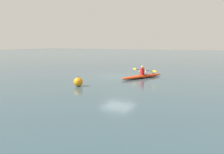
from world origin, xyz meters
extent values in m
plane|color=#334C56|center=(0.00, 0.00, 0.00)|extent=(160.00, 160.00, 0.00)
ellipsoid|color=red|center=(-1.95, -0.31, 0.13)|extent=(2.28, 4.26, 0.27)
torus|color=black|center=(-1.98, -0.39, 0.25)|extent=(0.71, 0.71, 0.04)
cylinder|color=black|center=(-2.47, -1.52, 0.26)|extent=(0.18, 0.18, 0.02)
cylinder|color=red|center=(-1.95, -0.31, 0.52)|extent=(0.33, 0.33, 0.49)
sphere|color=tan|center=(-1.95, -0.31, 0.87)|extent=(0.21, 0.21, 0.21)
cylinder|color=black|center=(-2.02, -0.49, 0.61)|extent=(1.94, 0.86, 0.03)
ellipsoid|color=gold|center=(-1.06, -0.91, 0.61)|extent=(0.38, 0.19, 0.17)
ellipsoid|color=gold|center=(-2.99, -0.08, 0.61)|extent=(0.38, 0.19, 0.17)
cylinder|color=tan|center=(-1.73, -0.49, 0.57)|extent=(0.32, 0.16, 0.34)
cylinder|color=tan|center=(-2.22, -0.28, 0.57)|extent=(0.24, 0.27, 0.34)
sphere|color=orange|center=(0.42, 4.88, 0.29)|extent=(0.57, 0.57, 0.57)
torus|color=#333338|center=(0.42, 4.88, 0.60)|extent=(0.12, 0.12, 0.02)
camera|label=1|loc=(-8.01, 16.42, 2.69)|focal=36.44mm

